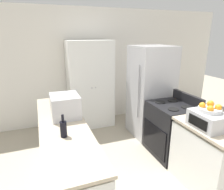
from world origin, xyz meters
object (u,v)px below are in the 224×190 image
object	(u,v)px
pantry_cabinet	(90,85)
microwave	(65,106)
toaster_oven	(208,120)
stove	(171,129)
fruit_bowl	(210,108)
wine_bottle	(63,129)
refrigerator	(151,92)

from	to	relation	value
pantry_cabinet	microwave	bearing A→B (deg)	-116.78
pantry_cabinet	toaster_oven	bearing A→B (deg)	-70.93
stove	pantry_cabinet	bearing A→B (deg)	121.02
microwave	fruit_bowl	world-z (taller)	fruit_bowl
pantry_cabinet	wine_bottle	xyz separation A→B (m)	(-0.86, -2.08, 0.05)
fruit_bowl	toaster_oven	bearing A→B (deg)	-132.82
refrigerator	toaster_oven	distance (m)	1.66
microwave	toaster_oven	size ratio (longest dim) A/B	1.04
toaster_oven	wine_bottle	bearing A→B (deg)	166.76
refrigerator	wine_bottle	xyz separation A→B (m)	(-1.89, -1.24, 0.09)
pantry_cabinet	microwave	xyz separation A→B (m)	(-0.75, -1.49, 0.11)
pantry_cabinet	wine_bottle	bearing A→B (deg)	-112.39
stove	wine_bottle	size ratio (longest dim) A/B	3.93
refrigerator	fruit_bowl	world-z (taller)	refrigerator
pantry_cabinet	fruit_bowl	distance (m)	2.63
wine_bottle	microwave	bearing A→B (deg)	79.80
microwave	pantry_cabinet	bearing A→B (deg)	63.22
refrigerator	fruit_bowl	distance (m)	1.66
pantry_cabinet	stove	world-z (taller)	pantry_cabinet
stove	wine_bottle	xyz separation A→B (m)	(-1.84, -0.45, 0.55)
stove	wine_bottle	distance (m)	1.97
wine_bottle	toaster_oven	bearing A→B (deg)	-13.24
pantry_cabinet	microwave	world-z (taller)	pantry_cabinet
wine_bottle	fruit_bowl	bearing A→B (deg)	-12.61
pantry_cabinet	refrigerator	world-z (taller)	pantry_cabinet
pantry_cabinet	stove	xyz separation A→B (m)	(0.98, -1.64, -0.50)
pantry_cabinet	toaster_oven	distance (m)	2.63
stove	refrigerator	distance (m)	0.91
fruit_bowl	microwave	bearing A→B (deg)	148.87
stove	toaster_oven	size ratio (longest dim) A/B	2.51
toaster_oven	pantry_cabinet	bearing A→B (deg)	109.07
microwave	toaster_oven	distance (m)	1.90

